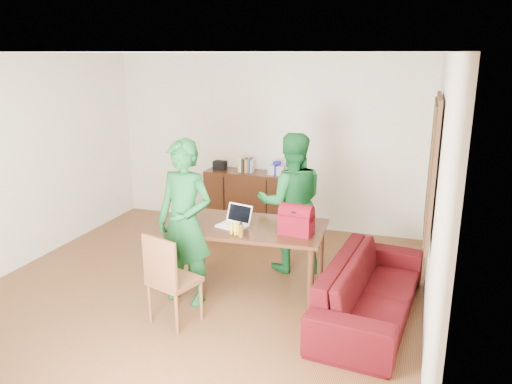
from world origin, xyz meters
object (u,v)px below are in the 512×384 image
(bottle, at_px, (241,230))
(red_bag, at_px, (296,223))
(chair, at_px, (174,296))
(sofa, at_px, (371,289))
(person_far, at_px, (291,203))
(person_near, at_px, (185,223))
(laptop, at_px, (232,223))
(table, at_px, (250,234))

(bottle, relative_size, red_bag, 0.45)
(chair, xyz_separation_m, sofa, (1.90, 0.77, 0.02))
(person_far, distance_m, sofa, 1.55)
(person_near, relative_size, red_bag, 5.10)
(person_far, xyz_separation_m, laptop, (-0.47, -0.83, -0.05))
(table, height_order, chair, chair)
(person_far, relative_size, bottle, 10.98)
(chair, height_order, bottle, chair)
(table, height_order, person_near, person_near)
(chair, relative_size, laptop, 2.64)
(table, xyz_separation_m, sofa, (1.40, -0.18, -0.38))
(person_near, xyz_separation_m, laptop, (0.40, 0.38, -0.08))
(person_near, distance_m, red_bag, 1.21)
(bottle, bearing_deg, red_bag, 26.95)
(person_near, relative_size, laptop, 4.96)
(red_bag, bearing_deg, laptop, -173.78)
(person_near, xyz_separation_m, red_bag, (1.15, 0.37, 0.01))
(bottle, xyz_separation_m, sofa, (1.38, 0.19, -0.57))
(person_near, height_order, bottle, person_near)
(person_near, distance_m, bottle, 0.62)
(chair, height_order, person_near, person_near)
(chair, xyz_separation_m, red_bag, (1.06, 0.85, 0.64))
(person_near, xyz_separation_m, person_far, (0.87, 1.21, -0.03))
(red_bag, bearing_deg, person_near, -155.56)
(laptop, bearing_deg, person_near, -122.67)
(chair, height_order, red_bag, red_bag)
(table, relative_size, person_far, 0.99)
(table, distance_m, laptop, 0.25)
(sofa, bearing_deg, laptop, 92.32)
(table, relative_size, laptop, 4.74)
(bottle, bearing_deg, table, 93.79)
(bottle, height_order, sofa, bottle)
(laptop, height_order, sofa, laptop)
(table, relative_size, red_bag, 4.86)
(table, distance_m, sofa, 1.46)
(table, bearing_deg, laptop, -156.23)
(laptop, xyz_separation_m, sofa, (1.59, -0.09, -0.53))
(person_far, bearing_deg, person_near, 33.35)
(person_near, height_order, laptop, person_near)
(chair, height_order, sofa, chair)
(person_far, xyz_separation_m, bottle, (-0.26, -1.11, -0.01))
(table, height_order, person_far, person_far)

